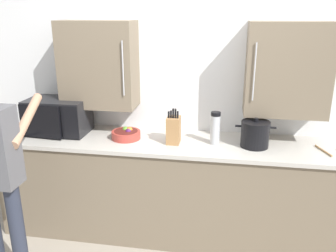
% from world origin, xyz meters
% --- Properties ---
extents(back_wall_tiled, '(4.28, 0.44, 2.52)m').
position_xyz_m(back_wall_tiled, '(0.00, 1.00, 1.33)').
color(back_wall_tiled, white).
rests_on(back_wall_tiled, ground_plane).
extents(counter_unit, '(3.40, 0.66, 0.93)m').
position_xyz_m(counter_unit, '(0.00, 0.67, 0.46)').
color(counter_unit, '#756651').
rests_on(counter_unit, ground_plane).
extents(microwave_oven, '(0.55, 0.40, 0.32)m').
position_xyz_m(microwave_oven, '(-1.22, 0.71, 1.09)').
color(microwave_oven, black).
rests_on(microwave_oven, counter_unit).
extents(thermos_flask, '(0.08, 0.08, 0.28)m').
position_xyz_m(thermos_flask, '(0.25, 0.65, 1.07)').
color(thermos_flask, '#B7BABF').
rests_on(thermos_flask, counter_unit).
extents(wooden_spoon, '(0.22, 0.23, 0.02)m').
position_xyz_m(wooden_spoon, '(1.20, 0.65, 0.94)').
color(wooden_spoon, tan).
rests_on(wooden_spoon, counter_unit).
extents(fruit_bowl, '(0.26, 0.26, 0.10)m').
position_xyz_m(fruit_bowl, '(-0.54, 0.66, 0.97)').
color(fruit_bowl, '#AD3D33').
rests_on(fruit_bowl, counter_unit).
extents(stock_pot, '(0.33, 0.24, 0.25)m').
position_xyz_m(stock_pot, '(0.58, 0.65, 1.04)').
color(stock_pot, black).
rests_on(stock_pot, counter_unit).
extents(knife_block, '(0.11, 0.15, 0.31)m').
position_xyz_m(knife_block, '(-0.10, 0.62, 1.05)').
color(knife_block, '#A37547').
rests_on(knife_block, counter_unit).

